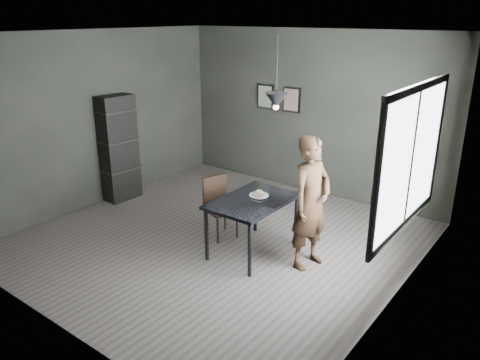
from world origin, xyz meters
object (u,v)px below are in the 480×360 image
Objects in this scene: cafe_table at (253,205)px; woman at (311,203)px; white_plate at (259,196)px; wood_chair at (218,203)px; pendant_lamp at (276,100)px; shelf_unit at (119,149)px.

woman is (0.76, 0.15, 0.17)m from cafe_table.
white_plate is 0.27× the size of wood_chair.
woman is at bearing 10.99° from cafe_table.
pendant_lamp is at bearing 105.28° from woman.
wood_chair is at bearing 178.48° from pendant_lamp.
cafe_table is at bearing 8.76° from wood_chair.
cafe_table is 0.68× the size of shelf_unit.
pendant_lamp reaches higher than shelf_unit.
pendant_lamp reaches higher than cafe_table.
white_plate is 0.13× the size of shelf_unit.
shelf_unit is (-2.91, 0.07, 0.13)m from white_plate.
shelf_unit is at bearing -163.22° from wood_chair.
woman is 1.94× the size of pendant_lamp.
white_plate is at bearing 92.36° from cafe_table.
white_plate is at bearing 171.21° from pendant_lamp.
woman is 1.32m from pendant_lamp.
shelf_unit is at bearing 98.97° from woman.
shelf_unit is 3.38m from pendant_lamp.
pendant_lamp is at bearing -8.79° from white_plate.
cafe_table is 0.73m from wood_chair.
wood_chair is 0.49× the size of shelf_unit.
pendant_lamp reaches higher than white_plate.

